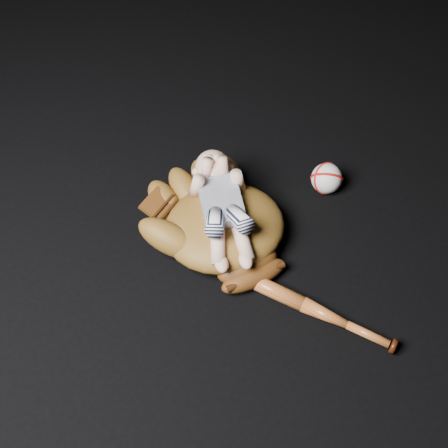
# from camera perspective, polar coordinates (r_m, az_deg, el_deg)

# --- Properties ---
(baseball_glove) EXTENTS (0.41, 0.46, 0.13)m
(baseball_glove) POSITION_cam_1_polar(r_m,az_deg,el_deg) (1.37, 0.00, 0.18)
(baseball_glove) COLOR brown
(baseball_glove) RESTS_ON ground
(newborn_baby) EXTENTS (0.23, 0.37, 0.14)m
(newborn_baby) POSITION_cam_1_polar(r_m,az_deg,el_deg) (1.33, -0.09, 1.72)
(newborn_baby) COLOR #DFAB90
(newborn_baby) RESTS_ON baseball_glove
(baseball_bat) EXTENTS (0.27, 0.34, 0.04)m
(baseball_bat) POSITION_cam_1_polar(r_m,az_deg,el_deg) (1.29, 8.97, -8.49)
(baseball_bat) COLOR #A34F1F
(baseball_bat) RESTS_ON ground
(baseball) EXTENTS (0.10, 0.10, 0.08)m
(baseball) POSITION_cam_1_polar(r_m,az_deg,el_deg) (1.53, 10.38, 4.58)
(baseball) COLOR silver
(baseball) RESTS_ON ground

